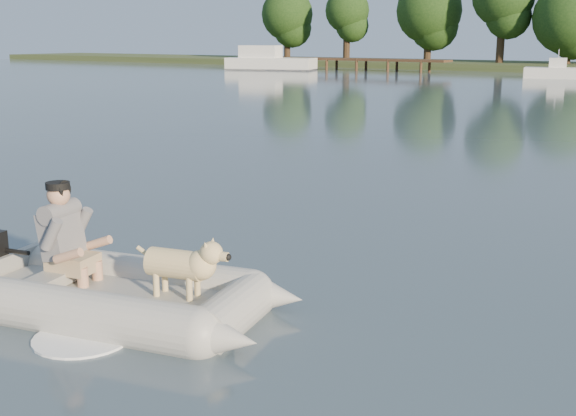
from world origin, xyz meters
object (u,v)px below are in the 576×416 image
Objects in this scene: dinghy at (117,256)px; dog at (176,269)px; dock at (351,64)px; motorboat at (561,65)px; man at (63,231)px; cabin_cruiser at (271,58)px.

dog is (0.66, 0.20, -0.08)m from dinghy.
dog is (26.32, -51.90, 0.03)m from dock.
dock is 3.59× the size of motorboat.
dock is 58.20m from dog.
dinghy is 5.04× the size of dog.
dock is at bearing 103.25° from man.
cabin_cruiser is (-31.80, 48.47, 0.45)m from dinghy.
man is (-0.73, -0.10, 0.19)m from dinghy.
man is 57.66m from cabin_cruiser.
dinghy is 4.36× the size of man.
motorboat is at bearing 85.93° from dinghy.
dinghy is at bearing -63.77° from dock.
man reaches higher than dog.
motorboat is at bearing 85.07° from man.
cabin_cruiser is (-31.07, 48.58, 0.26)m from man.
cabin_cruiser reaches higher than dog.
dock is 15.85× the size of man.
dog is at bearing 4.57° from dinghy.
dinghy is 0.69m from dog.
dock is 57.86m from man.
dog is 49.30m from motorboat.
cabin_cruiser reaches higher than man.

